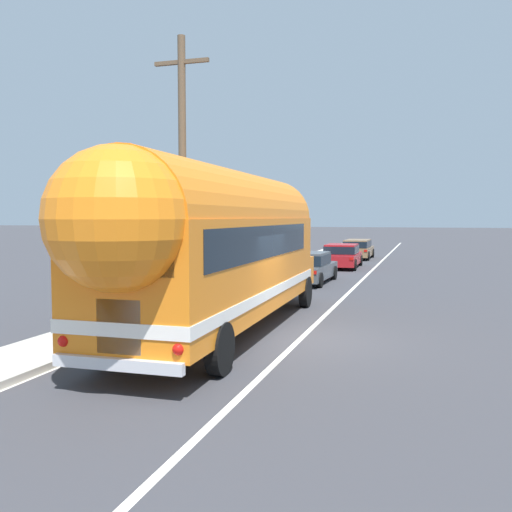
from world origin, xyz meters
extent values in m
plane|color=#38383D|center=(0.00, 0.00, 0.00)|extent=(300.00, 300.00, 0.00)
cube|color=silver|center=(0.00, 12.00, 0.00)|extent=(0.14, 80.00, 0.01)
cube|color=silver|center=(-3.98, 12.00, 0.00)|extent=(0.12, 80.00, 0.01)
cube|color=#ADA89E|center=(-4.91, 10.00, 0.07)|extent=(1.85, 90.00, 0.15)
cylinder|color=brown|center=(-4.48, 3.07, 4.25)|extent=(0.24, 0.24, 8.50)
cube|color=brown|center=(-4.48, 3.07, 7.70)|extent=(1.80, 0.12, 0.12)
cube|color=orange|center=(-1.98, -0.02, 1.75)|extent=(2.67, 10.21, 2.30)
cylinder|color=orange|center=(-1.98, -0.02, 2.90)|extent=(2.62, 10.11, 2.45)
sphere|color=orange|center=(-1.90, -5.05, 2.90)|extent=(2.40, 2.40, 2.40)
cube|color=orange|center=(-2.08, 5.72, 1.07)|extent=(2.28, 1.34, 0.95)
cube|color=white|center=(-1.98, -0.02, 1.10)|extent=(2.71, 10.25, 0.24)
cube|color=black|center=(-1.97, -0.32, 2.35)|extent=(2.67, 8.41, 0.76)
cube|color=black|center=(-1.90, -5.06, 2.40)|extent=(2.00, 0.11, 0.84)
cube|color=white|center=(-1.90, -5.07, 1.15)|extent=(0.80, 0.07, 0.90)
cube|color=silver|center=(-1.89, -5.16, 0.55)|extent=(2.34, 0.18, 0.20)
sphere|color=red|center=(-2.94, -5.10, 0.85)|extent=(0.20, 0.20, 0.20)
sphere|color=red|center=(-0.85, -5.06, 0.85)|extent=(0.20, 0.20, 0.20)
cube|color=black|center=(-2.07, 5.12, 2.40)|extent=(2.14, 0.14, 0.96)
cube|color=silver|center=(-2.09, 6.41, 0.95)|extent=(0.90, 0.12, 0.56)
cylinder|color=black|center=(-3.23, 4.65, 0.50)|extent=(0.28, 1.00, 1.00)
cylinder|color=black|center=(-0.89, 4.69, 0.50)|extent=(0.28, 1.00, 1.00)
cylinder|color=black|center=(-3.09, -3.52, 0.50)|extent=(0.28, 1.00, 1.00)
cylinder|color=black|center=(-0.75, -3.48, 0.50)|extent=(0.28, 1.00, 1.00)
cube|color=#474C51|center=(-2.17, 11.34, 0.52)|extent=(1.89, 4.64, 0.60)
cube|color=#474C51|center=(-2.18, 11.21, 1.09)|extent=(1.63, 2.29, 0.55)
cube|color=black|center=(-2.18, 11.21, 1.06)|extent=(1.69, 2.33, 0.43)
cube|color=red|center=(-3.00, 9.04, 0.70)|extent=(0.20, 0.04, 0.14)
cube|color=red|center=(-1.46, 9.01, 0.70)|extent=(0.20, 0.04, 0.14)
cylinder|color=black|center=(-2.98, 12.96, 0.32)|extent=(0.22, 0.64, 0.64)
cylinder|color=black|center=(-1.28, 12.92, 0.32)|extent=(0.22, 0.64, 0.64)
cylinder|color=black|center=(-3.06, 9.76, 0.32)|extent=(0.22, 0.64, 0.64)
cylinder|color=black|center=(-1.36, 9.71, 0.32)|extent=(0.22, 0.64, 0.64)
cube|color=#A5191E|center=(-1.83, 19.14, 0.52)|extent=(1.97, 4.78, 0.60)
cube|color=#A5191E|center=(-1.83, 19.01, 1.09)|extent=(1.73, 2.42, 0.55)
cube|color=black|center=(-1.83, 19.01, 1.06)|extent=(1.79, 2.46, 0.43)
cube|color=red|center=(-2.62, 16.74, 0.70)|extent=(0.20, 0.04, 0.14)
cube|color=red|center=(-0.97, 16.77, 0.70)|extent=(0.20, 0.04, 0.14)
cylinder|color=black|center=(-2.77, 20.80, 0.32)|extent=(0.21, 0.64, 0.64)
cylinder|color=black|center=(-0.96, 20.83, 0.32)|extent=(0.21, 0.64, 0.64)
cylinder|color=black|center=(-2.71, 17.45, 0.32)|extent=(0.21, 0.64, 0.64)
cylinder|color=black|center=(-0.90, 17.48, 0.32)|extent=(0.21, 0.64, 0.64)
cube|color=olive|center=(-1.75, 26.41, 0.52)|extent=(1.78, 4.49, 0.60)
cube|color=olive|center=(-1.75, 25.93, 1.09)|extent=(1.57, 3.03, 0.55)
cube|color=black|center=(-1.75, 25.93, 1.06)|extent=(1.63, 3.07, 0.43)
cube|color=red|center=(-2.52, 24.16, 0.70)|extent=(0.20, 0.04, 0.14)
cube|color=red|center=(-1.01, 24.15, 0.70)|extent=(0.20, 0.04, 0.14)
cylinder|color=black|center=(-2.58, 27.95, 0.32)|extent=(0.20, 0.64, 0.64)
cylinder|color=black|center=(-0.91, 27.94, 0.32)|extent=(0.20, 0.64, 0.64)
cylinder|color=black|center=(-2.60, 24.87, 0.32)|extent=(0.20, 0.64, 0.64)
cylinder|color=black|center=(-0.92, 24.86, 0.32)|extent=(0.20, 0.64, 0.64)
camera|label=1|loc=(2.87, -12.94, 2.93)|focal=38.96mm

